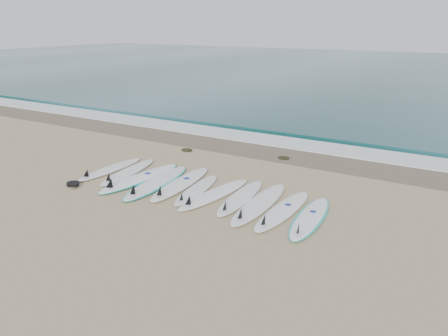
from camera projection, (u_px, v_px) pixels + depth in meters
The scene contains 19 objects.
ground at pixel (196, 191), 11.08m from camera, with size 120.00×120.00×0.00m, color tan.
ocean at pixel (407, 72), 37.61m from camera, with size 120.00×55.00×0.03m, color #1D4F53.
wet_sand_band at pixel (266, 152), 14.43m from camera, with size 120.00×1.80×0.01m, color brown.
foam_band at pixel (283, 142), 15.57m from camera, with size 120.00×1.40×0.04m, color silver.
wave_crest at pixel (298, 132), 16.78m from camera, with size 120.00×1.00×0.10m, color #1D4F53.
surfboard_0 at pixel (109, 169), 12.57m from camera, with size 0.54×2.46×0.31m.
surfboard_1 at pixel (127, 172), 12.33m from camera, with size 0.89×2.59×0.32m.
surfboard_2 at pixel (139, 178), 11.86m from camera, with size 0.90×2.94×0.37m.
surfboard_3 at pixel (156, 182), 11.53m from camera, with size 1.02×2.97×0.37m.
surfboard_4 at pixel (180, 184), 11.41m from camera, with size 0.89×2.89×0.36m.
surfboard_5 at pixel (196, 190), 11.03m from camera, with size 0.83×2.37×0.30m.
surfboard_6 at pixel (213, 194), 10.72m from camera, with size 0.87×2.67×0.34m.
surfboard_7 at pixel (240, 198), 10.53m from camera, with size 0.77×2.56×0.32m.
surfboard_8 at pixel (258, 204), 10.15m from camera, with size 0.71×2.86×0.36m.
surfboard_9 at pixel (282, 211), 9.79m from camera, with size 0.62×2.64×0.34m.
surfboard_10 at pixel (310, 218), 9.47m from camera, with size 0.79×2.51×0.31m.
seaweed_near at pixel (187, 150), 14.53m from camera, with size 0.40×0.31×0.08m, color black.
seaweed_far at pixel (284, 158), 13.68m from camera, with size 0.38×0.30×0.07m, color black.
leash_coil at pixel (73, 184), 11.44m from camera, with size 0.46×0.36×0.11m.
Camera 1 is at (5.86, -8.53, 4.08)m, focal length 35.00 mm.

